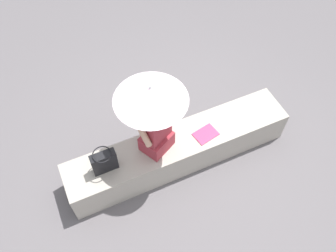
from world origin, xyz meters
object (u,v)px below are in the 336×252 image
Objects in this scene: parasol at (150,94)px; handbag_black at (104,162)px; person_seated at (156,127)px; magazine at (206,134)px.

handbag_black is at bearing 6.27° from parasol.
handbag_black is at bearing 3.22° from person_seated.
magazine is at bearing 169.18° from parasol.
parasol reaches higher than person_seated.
person_seated is 0.69m from handbag_black.
parasol is 3.28× the size of handbag_black.
person_seated is at bearing 132.37° from parasol.
magazine is (-1.25, 0.05, -0.15)m from handbag_black.
parasol is at bearing -47.63° from person_seated.
parasol reaches higher than handbag_black.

